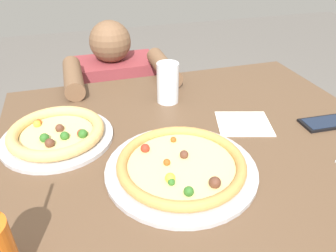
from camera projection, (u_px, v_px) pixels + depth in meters
dining_table at (196, 168)px, 1.00m from camera, size 1.12×0.94×0.75m
pizza_near at (181, 166)px, 0.80m from camera, size 0.37×0.37×0.04m
pizza_far at (57, 134)px, 0.91m from camera, size 0.31×0.31×0.04m
water_cup_clear at (168, 82)px, 1.09m from camera, size 0.07×0.07×0.14m
paper_napkin at (244, 123)px, 1.00m from camera, size 0.19×0.18×0.00m
cell_phone at (326, 123)px, 1.00m from camera, size 0.15×0.08×0.01m
diner_seated at (118, 125)px, 1.64m from camera, size 0.42×0.53×0.93m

